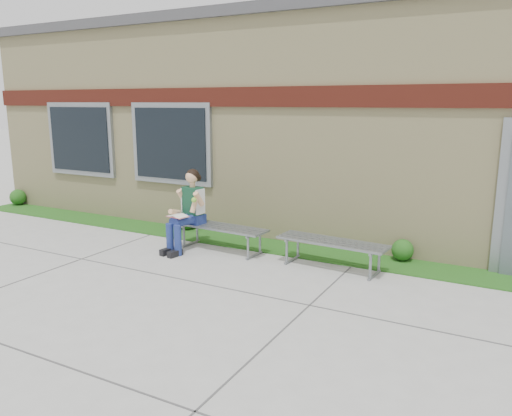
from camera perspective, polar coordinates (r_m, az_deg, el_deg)
The scene contains 9 objects.
ground at distance 6.45m, azimuth -4.00°, elevation -10.94°, with size 80.00×80.00×0.00m, color #9E9E99.
grass_strip at distance 8.62m, azimuth 5.25°, elevation -4.89°, with size 16.00×0.80×0.02m, color #265215.
school_building at distance 11.46m, azimuth 12.20°, elevation 9.73°, with size 16.20×6.22×4.20m.
bench_left at distance 8.57m, azimuth -4.02°, elevation -2.71°, with size 1.70×0.57×0.44m.
bench_right at distance 7.73m, azimuth 8.68°, elevation -4.43°, with size 1.74×0.60×0.44m.
girl at distance 8.61m, azimuth -7.85°, elevation -0.16°, with size 0.52×0.90×1.39m.
shrub_west at distance 13.62m, azimuth -25.56°, elevation 1.13°, with size 0.38×0.38×0.38m, color #265215.
shrub_mid at distance 10.04m, azimuth -8.01°, elevation -1.33°, with size 0.38×0.38×0.38m, color #265215.
shrub_east at distance 8.34m, azimuth 16.41°, elevation -4.62°, with size 0.35×0.35×0.35m, color #265215.
Camera 1 is at (3.19, -5.01, 2.52)m, focal length 35.00 mm.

